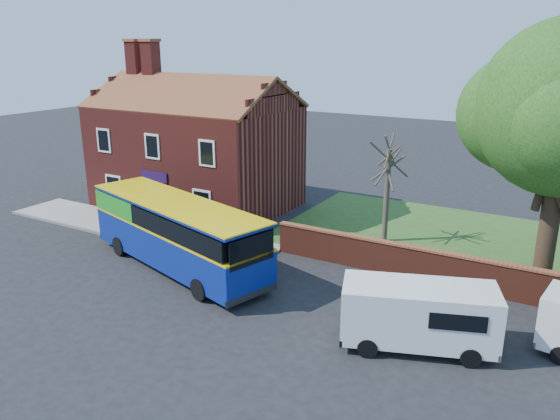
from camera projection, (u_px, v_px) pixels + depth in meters
The scene contains 9 objects.
ground at pixel (161, 293), 23.77m from camera, with size 120.00×120.00×0.00m, color black.
pavement at pixel (137, 228), 31.85m from camera, with size 18.00×3.50×0.12m, color gray.
kerb at pixel (115, 237), 30.40m from camera, with size 18.00×0.15×0.14m, color slate.
grass_strip at pixel (522, 253), 28.28m from camera, with size 26.00×12.00×0.04m, color #426B28.
shop_building at pixel (196, 154), 35.60m from camera, with size 12.30×8.13×10.50m.
boundary_wall at pixel (506, 281), 23.09m from camera, with size 22.00×0.38×1.60m.
bus at pixel (173, 229), 26.13m from camera, with size 11.31×5.77×3.34m.
van_near at pixel (419, 314), 19.28m from camera, with size 5.77×3.83×2.36m.
bare_tree at pixel (387, 191), 29.07m from camera, with size 2.10×2.50×5.60m.
Camera 1 is at (15.30, -16.10, 10.57)m, focal length 35.00 mm.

